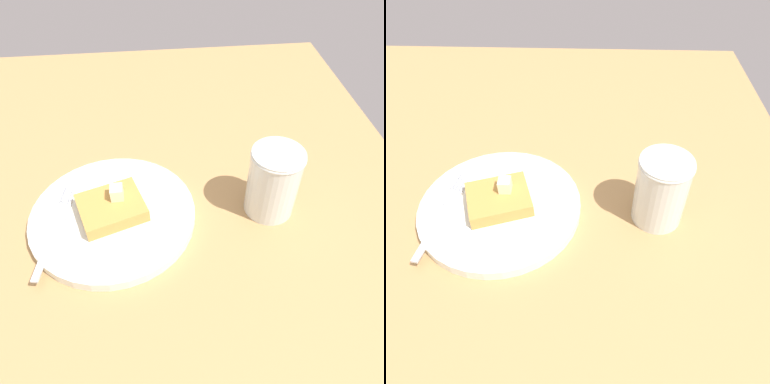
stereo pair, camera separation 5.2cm
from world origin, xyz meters
The scene contains 6 objects.
table_surface centered at (0.00, 0.00, 1.07)cm, with size 100.31×100.31×2.14cm, color tan.
plate centered at (4.18, 2.13, 3.03)cm, with size 23.60×23.60×1.53cm.
toast_slice_center centered at (4.18, 2.13, 4.68)cm, with size 7.58×8.78×2.02cm, color #C69042.
butter_pat_primary centered at (3.21, 3.11, 6.65)cm, with size 1.93×1.73×1.93cm, color #F6F1C4.
fork centered at (5.78, -5.52, 3.85)cm, with size 16.03×3.92×0.36cm.
syrup_jar centered at (4.33, 25.02, 7.17)cm, with size 7.41×7.41×10.59cm.
Camera 1 is at (40.48, 9.61, 44.11)cm, focal length 35.00 mm.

